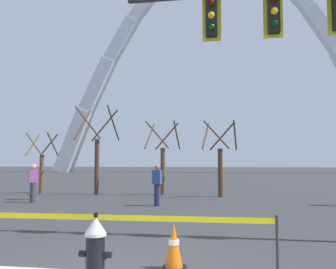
# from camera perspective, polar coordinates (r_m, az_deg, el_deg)

# --- Properties ---
(fire_hydrant) EXTENTS (0.46, 0.48, 0.99)m
(fire_hydrant) POSITION_cam_1_polar(r_m,az_deg,el_deg) (5.50, -10.99, -17.01)
(fire_hydrant) COLOR black
(fire_hydrant) RESTS_ON ground
(caution_tape_barrier) EXTENTS (5.69, 0.18, 0.97)m
(caution_tape_barrier) POSITION_cam_1_polar(r_m,az_deg,el_deg) (5.80, -13.53, -14.23)
(caution_tape_barrier) COLOR #232326
(caution_tape_barrier) RESTS_ON ground
(traffic_cone_by_hydrant) EXTENTS (0.36, 0.36, 0.73)m
(traffic_cone_by_hydrant) POSITION_cam_1_polar(r_m,az_deg,el_deg) (6.22, 0.90, -16.61)
(traffic_cone_by_hydrant) COLOR black
(traffic_cone_by_hydrant) RESTS_ON ground
(monument_arch) EXTENTS (55.06, 2.47, 37.03)m
(monument_arch) POSITION_cam_1_polar(r_m,az_deg,el_deg) (61.55, 7.64, 9.80)
(monument_arch) COLOR silver
(monument_arch) RESTS_ON ground
(tree_far_left) EXTENTS (1.53, 1.54, 3.29)m
(tree_far_left) POSITION_cam_1_polar(r_m,az_deg,el_deg) (21.69, -18.70, -4.60)
(tree_far_left) COLOR brown
(tree_far_left) RESTS_ON ground
(tree_left_mid) EXTENTS (2.10, 2.11, 4.56)m
(tree_left_mid) POSITION_cam_1_polar(r_m,az_deg,el_deg) (19.90, -10.79, -3.17)
(tree_left_mid) COLOR #473323
(tree_left_mid) RESTS_ON ground
(tree_center_left) EXTENTS (1.76, 1.77, 3.81)m
(tree_center_left) POSITION_cam_1_polar(r_m,az_deg,el_deg) (19.49, -0.80, -4.22)
(tree_center_left) COLOR brown
(tree_center_left) RESTS_ON ground
(tree_center_right) EXTENTS (1.71, 1.72, 3.70)m
(tree_center_right) POSITION_cam_1_polar(r_m,az_deg,el_deg) (18.50, 7.97, -4.33)
(tree_center_right) COLOR #473323
(tree_center_right) RESTS_ON ground
(pedestrian_walking_left) EXTENTS (0.39, 0.36, 1.59)m
(pedestrian_walking_left) POSITION_cam_1_polar(r_m,az_deg,el_deg) (16.76, -19.89, -6.96)
(pedestrian_walking_left) COLOR #38383D
(pedestrian_walking_left) RESTS_ON ground
(pedestrian_walking_right) EXTENTS (0.38, 0.27, 1.59)m
(pedestrian_walking_right) POSITION_cam_1_polar(r_m,az_deg,el_deg) (14.62, -1.69, -7.65)
(pedestrian_walking_right) COLOR #232847
(pedestrian_walking_right) RESTS_ON ground
(pedestrian_near_trees) EXTENTS (0.31, 0.39, 1.59)m
(pedestrian_near_trees) POSITION_cam_1_polar(r_m,az_deg,el_deg) (18.05, -19.77, -6.75)
(pedestrian_near_trees) COLOR #38383D
(pedestrian_near_trees) RESTS_ON ground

